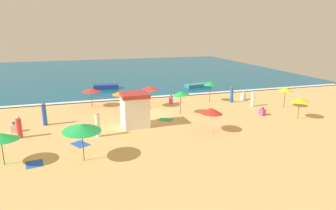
{
  "coord_description": "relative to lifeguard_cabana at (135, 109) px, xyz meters",
  "views": [
    {
      "loc": [
        -6.08,
        -25.79,
        7.78
      ],
      "look_at": [
        1.76,
        -0.37,
        0.8
      ],
      "focal_mm": 31.53,
      "sensor_mm": 36.0,
      "label": 1
    }
  ],
  "objects": [
    {
      "name": "beach_umbrella_7",
      "position": [
        -8.7,
        -4.64,
        0.33
      ],
      "size": [
        2.41,
        2.43,
        2.03
      ],
      "color": "#4C3823",
      "rests_on": "ground_plane"
    },
    {
      "name": "small_boat_1",
      "position": [
        -0.76,
        15.81,
        -1.04
      ],
      "size": [
        3.29,
        1.67,
        0.54
      ],
      "color": "navy",
      "rests_on": "ocean_water"
    },
    {
      "name": "beach_umbrella_0",
      "position": [
        -4.2,
        -5.46,
        0.7
      ],
      "size": [
        3.03,
        3.04,
        2.4
      ],
      "color": "#4C3823",
      "rests_on": "ground_plane"
    },
    {
      "name": "lifeguard_cabana",
      "position": [
        0.0,
        0.0,
        0.0
      ],
      "size": [
        2.18,
        2.1,
        2.77
      ],
      "color": "white",
      "rests_on": "ground_plane"
    },
    {
      "name": "beach_umbrella_1",
      "position": [
        2.54,
        5.44,
        0.56
      ],
      "size": [
        2.32,
        2.31,
        2.2
      ],
      "color": "silver",
      "rests_on": "ground_plane"
    },
    {
      "name": "wave_breaker_foam",
      "position": [
        1.89,
        9.46,
        -1.3
      ],
      "size": [
        57.0,
        0.7,
        0.01
      ],
      "primitive_type": "cube",
      "color": "white",
      "rests_on": "ocean_water"
    },
    {
      "name": "beach_umbrella_6",
      "position": [
        5.28,
        -3.07,
        0.29
      ],
      "size": [
        1.87,
        1.85,
        1.97
      ],
      "color": "silver",
      "rests_on": "ground_plane"
    },
    {
      "name": "beach_towel_1",
      "position": [
        -4.37,
        -2.72,
        -1.4
      ],
      "size": [
        1.43,
        1.57,
        0.01
      ],
      "color": "blue",
      "rests_on": "ground_plane"
    },
    {
      "name": "beachgoer_5",
      "position": [
        -7.06,
        2.45,
        -0.5
      ],
      "size": [
        0.37,
        0.37,
        1.91
      ],
      "color": "blue",
      "rests_on": "ground_plane"
    },
    {
      "name": "beach_umbrella_8",
      "position": [
        15.4,
        1.3,
        0.46
      ],
      "size": [
        1.98,
        1.97,
        2.09
      ],
      "color": "#4C3823",
      "rests_on": "ground_plane"
    },
    {
      "name": "beach_umbrella_4",
      "position": [
        9.28,
        5.71,
        0.6
      ],
      "size": [
        2.14,
        2.15,
        2.3
      ],
      "color": "#4C3823",
      "rests_on": "ground_plane"
    },
    {
      "name": "beachgoer_4",
      "position": [
        -9.19,
        1.4,
        -1.07
      ],
      "size": [
        0.53,
        0.53,
        0.83
      ],
      "color": "white",
      "rests_on": "ground_plane"
    },
    {
      "name": "beachgoer_3",
      "position": [
        -8.54,
        -0.12,
        -0.63
      ],
      "size": [
        0.5,
        0.5,
        1.67
      ],
      "color": "red",
      "rests_on": "ground_plane"
    },
    {
      "name": "beach_umbrella_3",
      "position": [
        14.12,
        -2.22,
        0.29
      ],
      "size": [
        1.74,
        1.73,
        1.89
      ],
      "color": "#4C3823",
      "rests_on": "ground_plane"
    },
    {
      "name": "beach_umbrella_2",
      "position": [
        -3.02,
        7.3,
        0.32
      ],
      "size": [
        1.96,
        1.96,
        1.94
      ],
      "color": "#4C3823",
      "rests_on": "ground_plane"
    },
    {
      "name": "beach_towel_2",
      "position": [
        -7.02,
        -5.09,
        -1.4
      ],
      "size": [
        1.1,
        1.24,
        0.01
      ],
      "color": "blue",
      "rests_on": "ground_plane"
    },
    {
      "name": "ground_plane",
      "position": [
        1.89,
        3.16,
        -1.41
      ],
      "size": [
        60.0,
        60.0,
        0.0
      ],
      "primitive_type": "plane",
      "color": "#E5B26B"
    },
    {
      "name": "beachgoer_7",
      "position": [
        -3.07,
        -1.54,
        -0.55
      ],
      "size": [
        0.47,
        0.47,
        1.84
      ],
      "color": "white",
      "rests_on": "ground_plane"
    },
    {
      "name": "beach_umbrella_9",
      "position": [
        4.68,
        2.16,
        0.58
      ],
      "size": [
        2.02,
        2.0,
        2.25
      ],
      "color": "#4C3823",
      "rests_on": "ground_plane"
    },
    {
      "name": "beachgoer_6",
      "position": [
        12.65,
        2.67,
        -0.7
      ],
      "size": [
        0.37,
        0.37,
        1.54
      ],
      "color": "white",
      "rests_on": "ground_plane"
    },
    {
      "name": "beachgoer_1",
      "position": [
        11.73,
        -0.37,
        -1.08
      ],
      "size": [
        0.59,
        0.59,
        0.8
      ],
      "color": "#D84CA5",
      "rests_on": "ground_plane"
    },
    {
      "name": "beachgoer_8",
      "position": [
        13.23,
        5.41,
        -1.0
      ],
      "size": [
        0.56,
        0.56,
        0.97
      ],
      "color": "white",
      "rests_on": "ground_plane"
    },
    {
      "name": "beachgoer_2",
      "position": [
        5.02,
        6.14,
        -0.97
      ],
      "size": [
        0.5,
        0.5,
        0.99
      ],
      "color": "#D84CA5",
      "rests_on": "ground_plane"
    },
    {
      "name": "ocean_water",
      "position": [
        1.89,
        31.16,
        -1.36
      ],
      "size": [
        60.0,
        44.0,
        0.1
      ],
      "primitive_type": "cube",
      "color": "#0F567A",
      "rests_on": "ground_plane"
    },
    {
      "name": "beach_umbrella_5",
      "position": [
        -0.27,
        5.26,
        0.32
      ],
      "size": [
        2.47,
        2.47,
        1.93
      ],
      "color": "#4C3823",
      "rests_on": "ground_plane"
    },
    {
      "name": "beachgoer_0",
      "position": [
        11.43,
        4.81,
        -0.6
      ],
      "size": [
        0.4,
        0.4,
        1.71
      ],
      "color": "blue",
      "rests_on": "ground_plane"
    },
    {
      "name": "small_boat_0",
      "position": [
        11.15,
        13.34,
        -1.09
      ],
      "size": [
        3.66,
        1.75,
        0.44
      ],
      "color": "teal",
      "rests_on": "ocean_water"
    },
    {
      "name": "beach_towel_0",
      "position": [
        2.87,
        0.92,
        -1.4
      ],
      "size": [
        1.6,
        1.53,
        0.01
      ],
      "color": "green",
      "rests_on": "ground_plane"
    }
  ]
}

